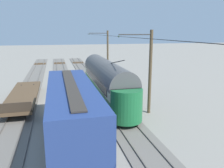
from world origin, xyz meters
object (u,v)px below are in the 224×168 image
at_px(vintage_streetcar, 106,80).
at_px(catenary_pole_mid_near, 149,71).
at_px(switch_stand, 103,76).
at_px(catenary_pole_foreground, 107,54).
at_px(flatcar_far_siding, 23,95).
at_px(coach_adjacent, 72,111).

relative_size(vintage_streetcar, catenary_pole_mid_near, 2.29).
xyz_separation_m(catenary_pole_mid_near, switch_stand, (1.12, -14.55, -3.20)).
bearing_deg(catenary_pole_mid_near, switch_stand, -85.61).
height_order(catenary_pole_foreground, switch_stand, catenary_pole_foreground).
distance_m(catenary_pole_foreground, catenary_pole_mid_near, 16.87).
bearing_deg(switch_stand, flatcar_far_siding, 40.42).
distance_m(vintage_streetcar, catenary_pole_mid_near, 5.92).
xyz_separation_m(flatcar_far_siding, switch_stand, (-10.32, -8.79, -0.16)).
bearing_deg(coach_adjacent, switch_stand, -107.86).
distance_m(coach_adjacent, catenary_pole_mid_near, 8.39).
xyz_separation_m(catenary_pole_foreground, switch_stand, (1.12, 2.32, -3.20)).
distance_m(coach_adjacent, flatcar_far_siding, 10.83).
xyz_separation_m(vintage_streetcar, flatcar_far_siding, (8.61, -0.83, -1.40)).
bearing_deg(vintage_streetcar, switch_stand, -100.05).
relative_size(vintage_streetcar, coach_adjacent, 1.43).
height_order(coach_adjacent, switch_stand, coach_adjacent).
xyz_separation_m(flatcar_far_siding, catenary_pole_mid_near, (-11.43, 5.76, 3.04)).
bearing_deg(coach_adjacent, catenary_pole_mid_near, -150.16).
bearing_deg(switch_stand, catenary_pole_foreground, -115.67).
bearing_deg(flatcar_far_siding, coach_adjacent, 113.64).
bearing_deg(catenary_pole_mid_near, vintage_streetcar, -60.25).
height_order(flatcar_far_siding, catenary_pole_mid_near, catenary_pole_mid_near).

